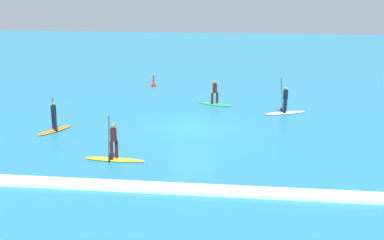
{
  "coord_description": "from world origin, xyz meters",
  "views": [
    {
      "loc": [
        3.72,
        -29.75,
        8.41
      ],
      "look_at": [
        0.0,
        0.0,
        0.5
      ],
      "focal_mm": 49.16,
      "sensor_mm": 36.0,
      "label": 1
    }
  ],
  "objects": [
    {
      "name": "marker_buoy",
      "position": [
        -4.75,
        12.32,
        0.18
      ],
      "size": [
        0.39,
        0.39,
        1.05
      ],
      "color": "red",
      "rests_on": "ground_plane"
    },
    {
      "name": "surfer_on_orange_board",
      "position": [
        -7.84,
        -1.59,
        0.44
      ],
      "size": [
        1.61,
        2.59,
        2.01
      ],
      "rotation": [
        0.0,
        0.0,
        4.28
      ],
      "color": "orange",
      "rests_on": "ground_plane"
    },
    {
      "name": "surfer_on_green_board",
      "position": [
        0.82,
        6.37,
        0.44
      ],
      "size": [
        2.67,
        1.71,
        1.7
      ],
      "rotation": [
        0.0,
        0.0,
        2.74
      ],
      "color": "#23B266",
      "rests_on": "ground_plane"
    },
    {
      "name": "surfer_on_white_board",
      "position": [
        5.62,
        4.33,
        0.42
      ],
      "size": [
        2.91,
        1.74,
        2.35
      ],
      "rotation": [
        0.0,
        0.0,
        3.54
      ],
      "color": "white",
      "rests_on": "ground_plane"
    },
    {
      "name": "ground_plane",
      "position": [
        0.0,
        0.0,
        0.0
      ],
      "size": [
        120.0,
        120.0,
        0.0
      ],
      "primitive_type": "plane",
      "color": "teal",
      "rests_on": "ground"
    },
    {
      "name": "surfer_on_yellow_board",
      "position": [
        -3.03,
        -6.22,
        0.49
      ],
      "size": [
        3.07,
        0.79,
        2.26
      ],
      "rotation": [
        0.0,
        0.0,
        3.08
      ],
      "color": "yellow",
      "rests_on": "ground_plane"
    },
    {
      "name": "wave_crest",
      "position": [
        0.0,
        -9.62,
        0.09
      ],
      "size": [
        21.15,
        0.9,
        0.18
      ],
      "primitive_type": "cube",
      "color": "white",
      "rests_on": "ground_plane"
    }
  ]
}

